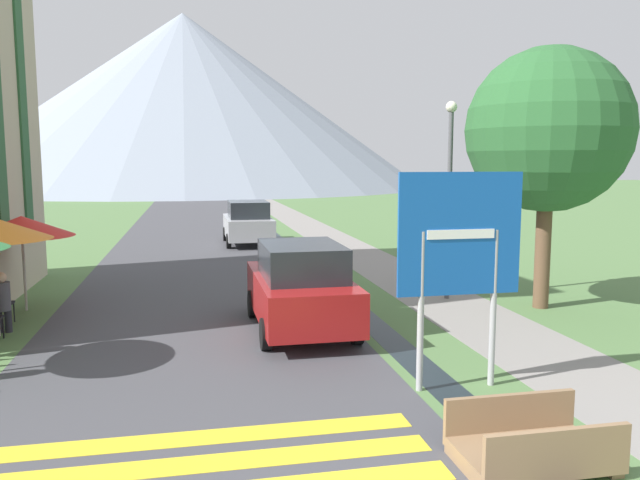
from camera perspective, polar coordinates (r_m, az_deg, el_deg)
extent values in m
plane|color=#517542|center=(24.36, -5.56, -1.01)|extent=(160.00, 160.00, 0.00)
cube|color=#424247|center=(34.16, -11.54, 1.24)|extent=(6.40, 60.00, 0.01)
cube|color=gray|center=(34.71, -1.42, 1.47)|extent=(2.20, 60.00, 0.01)
cube|color=black|center=(34.36, -5.36, 1.38)|extent=(0.60, 60.00, 0.00)
cube|color=yellow|center=(7.74, -10.71, -19.47)|extent=(5.44, 0.44, 0.01)
cube|color=yellow|center=(8.37, -10.81, -17.33)|extent=(5.44, 0.44, 0.01)
cone|color=gray|center=(88.69, -12.28, 12.29)|extent=(65.00, 65.00, 23.19)
cube|color=#285633|center=(18.97, -25.65, 13.29)|extent=(0.06, 0.70, 8.56)
cylinder|color=#9E9EA3|center=(9.52, 9.19, -6.52)|extent=(0.10, 0.10, 2.44)
cylinder|color=#9E9EA3|center=(9.99, 15.55, -6.04)|extent=(0.10, 0.10, 2.44)
cube|color=#1451AD|center=(9.52, 12.69, 0.55)|extent=(1.94, 0.05, 1.84)
cube|color=white|center=(9.50, 12.76, 0.53)|extent=(1.07, 0.02, 0.14)
cube|color=#846647|center=(7.93, 18.74, -17.97)|extent=(1.70, 1.10, 0.12)
cube|color=#846647|center=(7.42, 20.92, -17.46)|extent=(1.70, 0.08, 0.45)
cube|color=#846647|center=(8.22, 16.97, -14.81)|extent=(1.70, 0.08, 0.45)
cube|color=#846647|center=(7.64, 13.42, -19.62)|extent=(0.16, 0.99, 0.08)
cube|color=#846647|center=(8.36, 23.50, -17.59)|extent=(0.16, 0.99, 0.08)
cube|color=#A31919|center=(12.89, -1.83, -5.09)|extent=(1.81, 4.06, 0.84)
cube|color=#23282D|center=(12.55, -1.69, -1.89)|extent=(1.54, 2.23, 0.68)
cylinder|color=black|center=(14.09, -6.20, -5.82)|extent=(0.18, 0.60, 0.60)
cylinder|color=black|center=(14.35, 0.73, -5.54)|extent=(0.18, 0.60, 0.60)
cylinder|color=black|center=(11.66, -5.00, -8.56)|extent=(0.18, 0.60, 0.60)
cylinder|color=black|center=(11.98, 3.35, -8.12)|extent=(0.18, 0.60, 0.60)
cube|color=#B2B2B7|center=(26.45, -6.60, 1.19)|extent=(1.86, 4.04, 0.84)
cube|color=#23282D|center=(26.18, -6.58, 2.80)|extent=(1.58, 2.22, 0.68)
cylinder|color=black|center=(27.67, -8.65, 0.55)|extent=(0.18, 0.60, 0.60)
cylinder|color=black|center=(27.82, -4.99, 0.64)|extent=(0.18, 0.60, 0.60)
cylinder|color=black|center=(25.19, -8.35, -0.10)|extent=(0.18, 0.60, 0.60)
cylinder|color=black|center=(25.35, -4.33, 0.01)|extent=(0.18, 0.60, 0.60)
cylinder|color=black|center=(13.85, -26.98, -7.12)|extent=(0.03, 0.03, 0.45)
cube|color=black|center=(14.97, -27.02, -5.21)|extent=(0.40, 0.40, 0.04)
cube|color=black|center=(14.76, -27.25, -4.60)|extent=(0.40, 0.04, 0.40)
cylinder|color=black|center=(15.13, -26.18, -5.91)|extent=(0.03, 0.03, 0.45)
cylinder|color=black|center=(14.81, -26.51, -6.20)|extent=(0.03, 0.03, 0.45)
cylinder|color=#B7B2A8|center=(16.01, -25.44, -2.21)|extent=(0.06, 0.06, 2.08)
cone|color=red|center=(15.90, -25.63, 1.15)|extent=(2.32, 2.32, 0.47)
cylinder|color=#282833|center=(14.29, -26.60, -6.66)|extent=(0.14, 0.14, 0.46)
cylinder|color=#4C4C56|center=(14.20, -27.07, -4.61)|extent=(0.32, 0.32, 0.58)
sphere|color=beige|center=(14.13, -27.16, -3.07)|extent=(0.22, 0.22, 0.22)
cylinder|color=#515156|center=(15.92, 11.71, 2.99)|extent=(0.12, 0.12, 4.67)
sphere|color=silver|center=(15.94, 11.94, 11.83)|extent=(0.28, 0.28, 0.28)
cylinder|color=brown|center=(15.64, 19.68, -1.23)|extent=(0.36, 0.36, 2.57)
sphere|color=#285B2D|center=(15.50, 20.14, 9.43)|extent=(3.79, 3.79, 3.79)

